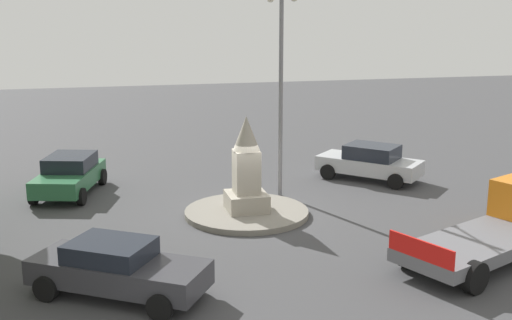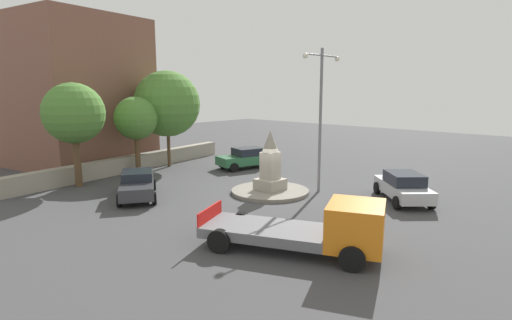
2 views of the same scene
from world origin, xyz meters
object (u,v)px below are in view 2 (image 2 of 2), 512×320
object	(u,v)px
truck_orange_parked_left	(317,228)
car_dark_grey_parked_right	(137,184)
car_green_far_side	(246,158)
streetlamp	(321,107)
tree_mid_cluster	(167,104)
car_silver_approaching	(403,186)
tree_near_wall	(74,114)
monument	(270,165)
tree_far_corner	(136,119)
corner_building	(74,92)

from	to	relation	value
truck_orange_parked_left	car_dark_grey_parked_right	bearing A→B (deg)	-88.94
car_green_far_side	truck_orange_parked_left	distance (m)	15.79
streetlamp	truck_orange_parked_left	xyz separation A→B (m)	(7.30, 4.84, -3.82)
tree_mid_cluster	truck_orange_parked_left	bearing A→B (deg)	70.50
car_silver_approaching	tree_mid_cluster	distance (m)	17.30
streetlamp	tree_near_wall	xyz separation A→B (m)	(8.51, -11.13, -0.46)
car_silver_approaching	monument	bearing A→B (deg)	-60.82
car_dark_grey_parked_right	car_silver_approaching	world-z (taller)	car_silver_approaching
car_green_far_side	tree_far_corner	size ratio (longest dim) A/B	0.84
tree_far_corner	car_silver_approaching	bearing A→B (deg)	108.43
car_green_far_side	corner_building	xyz separation A→B (m)	(7.29, -11.03, 4.66)
monument	corner_building	world-z (taller)	corner_building
corner_building	tree_mid_cluster	bearing A→B (deg)	121.50
car_silver_approaching	car_green_far_side	distance (m)	12.05
car_dark_grey_parked_right	car_green_far_side	bearing A→B (deg)	-171.74
corner_building	tree_far_corner	world-z (taller)	corner_building
monument	tree_near_wall	bearing A→B (deg)	-55.37
streetlamp	car_silver_approaching	size ratio (longest dim) A/B	1.87
car_dark_grey_parked_right	car_silver_approaching	distance (m)	13.79
car_dark_grey_parked_right	corner_building	bearing A→B (deg)	-101.04
car_green_far_side	tree_far_corner	xyz separation A→B (m)	(6.29, -4.15, 2.95)
monument	truck_orange_parked_left	bearing A→B (deg)	51.74
streetlamp	truck_orange_parked_left	size ratio (longest dim) A/B	1.18
car_silver_approaching	corner_building	size ratio (longest dim) A/B	0.39
car_silver_approaching	tree_near_wall	xyz separation A→B (m)	(9.83, -15.39, 3.51)
truck_orange_parked_left	tree_mid_cluster	world-z (taller)	tree_mid_cluster
tree_near_wall	monument	bearing A→B (deg)	124.63
tree_near_wall	tree_mid_cluster	distance (m)	7.45
corner_building	tree_near_wall	world-z (taller)	corner_building
car_silver_approaching	tree_mid_cluster	bearing A→B (deg)	-81.50
tree_far_corner	car_green_far_side	bearing A→B (deg)	146.57
tree_mid_cluster	tree_far_corner	xyz separation A→B (m)	(2.90, 0.51, -0.89)
tree_near_wall	tree_mid_cluster	bearing A→B (deg)	-169.95
car_green_far_side	tree_near_wall	bearing A→B (deg)	-17.43
car_dark_grey_parked_right	car_silver_approaching	xyz separation A→B (m)	(-8.82, 10.61, 0.04)
corner_building	car_green_far_side	bearing A→B (deg)	123.49
car_dark_grey_parked_right	truck_orange_parked_left	size ratio (longest dim) A/B	0.69
streetlamp	tree_mid_cluster	world-z (taller)	streetlamp
car_green_far_side	tree_mid_cluster	world-z (taller)	tree_mid_cluster
monument	tree_far_corner	bearing A→B (deg)	-78.76
streetlamp	car_dark_grey_parked_right	xyz separation A→B (m)	(7.51, -6.35, -4.00)
tree_near_wall	tree_far_corner	world-z (taller)	tree_near_wall
car_silver_approaching	tree_mid_cluster	world-z (taller)	tree_mid_cluster
corner_building	tree_near_wall	size ratio (longest dim) A/B	1.79
tree_near_wall	truck_orange_parked_left	bearing A→B (deg)	94.36
car_silver_approaching	tree_far_corner	size ratio (longest dim) A/B	0.81
monument	tree_near_wall	world-z (taller)	tree_near_wall
car_green_far_side	corner_building	world-z (taller)	corner_building
monument	tree_near_wall	xyz separation A→B (m)	(6.45, -9.34, 2.68)
streetlamp	tree_far_corner	size ratio (longest dim) A/B	1.50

